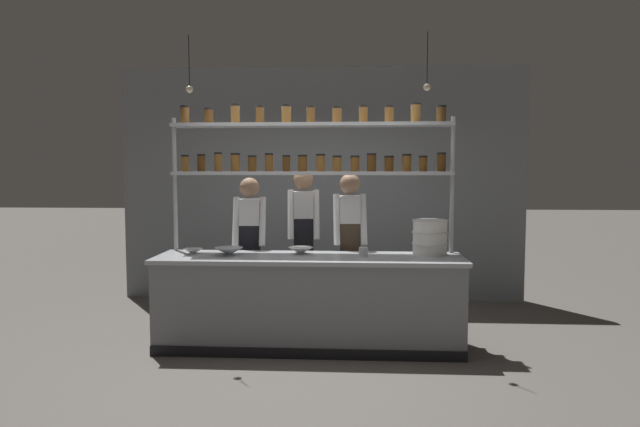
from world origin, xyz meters
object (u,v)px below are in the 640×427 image
object	(u,v)px
prep_bowl_near_left	(301,251)
chef_center	(304,235)
container_stack	(430,237)
prep_bowl_center_front	(193,251)
serving_cup_front	(363,252)
chef_right	(350,241)
prep_bowl_center_back	(229,251)
chef_left	(250,242)
spice_shelf_unit	(312,153)

from	to	relation	value
prep_bowl_near_left	chef_center	bearing A→B (deg)	92.72
container_stack	prep_bowl_center_front	world-z (taller)	container_stack
serving_cup_front	chef_right	bearing A→B (deg)	103.93
chef_right	prep_bowl_center_back	distance (m)	1.33
serving_cup_front	prep_bowl_center_front	bearing A→B (deg)	177.51
chef_center	prep_bowl_center_back	bearing A→B (deg)	-135.14
container_stack	prep_bowl_center_back	size ratio (longest dim) A/B	1.26
chef_left	prep_bowl_center_back	bearing A→B (deg)	-104.35
chef_right	prep_bowl_near_left	size ratio (longest dim) A/B	6.92
container_stack	prep_bowl_center_front	size ratio (longest dim) A/B	1.84
chef_right	serving_cup_front	world-z (taller)	chef_right
container_stack	spice_shelf_unit	bearing A→B (deg)	172.52
chef_right	prep_bowl_near_left	distance (m)	0.66
spice_shelf_unit	chef_left	distance (m)	1.23
chef_right	container_stack	distance (m)	0.91
chef_right	container_stack	world-z (taller)	chef_right
prep_bowl_center_back	serving_cup_front	xyz separation A→B (m)	(1.34, 0.00, 0.01)
chef_left	serving_cup_front	xyz separation A→B (m)	(1.24, -0.59, -0.01)
chef_left	chef_right	xyz separation A→B (m)	(1.10, -0.03, 0.03)
container_stack	prep_bowl_near_left	xyz separation A→B (m)	(-1.30, -0.04, -0.14)
prep_bowl_near_left	serving_cup_front	world-z (taller)	serving_cup_front
prep_bowl_near_left	serving_cup_front	distance (m)	0.65
prep_bowl_center_front	serving_cup_front	distance (m)	1.73
serving_cup_front	chef_left	bearing A→B (deg)	154.53
prep_bowl_center_front	serving_cup_front	world-z (taller)	serving_cup_front
spice_shelf_unit	prep_bowl_near_left	world-z (taller)	spice_shelf_unit
chef_left	prep_bowl_center_back	xyz separation A→B (m)	(-0.10, -0.59, -0.02)
serving_cup_front	container_stack	bearing A→B (deg)	13.66
container_stack	prep_bowl_center_back	bearing A→B (deg)	-175.37
chef_center	prep_bowl_near_left	xyz separation A→B (m)	(0.03, -0.71, -0.08)
chef_left	prep_bowl_near_left	bearing A→B (deg)	-41.94
container_stack	prep_bowl_near_left	bearing A→B (deg)	-178.34
chef_left	prep_bowl_center_front	bearing A→B (deg)	-137.90
prep_bowl_center_front	chef_left	bearing A→B (deg)	46.51
spice_shelf_unit	prep_bowl_center_back	distance (m)	1.32
chef_right	prep_bowl_center_front	world-z (taller)	chef_right
chef_right	prep_bowl_center_back	bearing A→B (deg)	-159.70
prep_bowl_center_front	chef_center	bearing A→B (deg)	35.53
spice_shelf_unit	chef_center	bearing A→B (deg)	105.36
spice_shelf_unit	chef_center	world-z (taller)	spice_shelf_unit
chef_right	prep_bowl_center_back	size ratio (longest dim) A/B	6.07
chef_center	prep_bowl_center_back	size ratio (longest dim) A/B	6.21
spice_shelf_unit	prep_bowl_center_front	size ratio (longest dim) A/B	14.98
chef_center	serving_cup_front	distance (m)	1.07
chef_center	container_stack	xyz separation A→B (m)	(1.34, -0.67, 0.06)
spice_shelf_unit	chef_left	xyz separation A→B (m)	(-0.71, 0.27, -0.97)
prep_bowl_center_front	prep_bowl_center_back	distance (m)	0.39
chef_left	serving_cup_front	size ratio (longest dim) A/B	18.28
chef_right	serving_cup_front	bearing A→B (deg)	-80.91
prep_bowl_center_back	container_stack	bearing A→B (deg)	4.63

